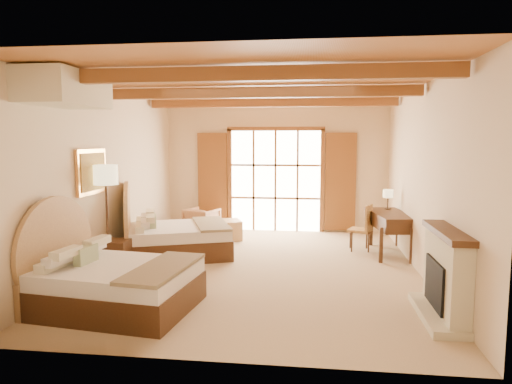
% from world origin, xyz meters
% --- Properties ---
extents(floor, '(7.00, 7.00, 0.00)m').
position_xyz_m(floor, '(0.00, 0.00, 0.00)').
color(floor, tan).
rests_on(floor, ground).
extents(wall_back, '(5.50, 0.00, 5.50)m').
position_xyz_m(wall_back, '(0.00, 3.50, 1.60)').
color(wall_back, beige).
rests_on(wall_back, ground).
extents(wall_left, '(0.00, 7.00, 7.00)m').
position_xyz_m(wall_left, '(-2.75, 0.00, 1.60)').
color(wall_left, beige).
rests_on(wall_left, ground).
extents(wall_right, '(0.00, 7.00, 7.00)m').
position_xyz_m(wall_right, '(2.75, 0.00, 1.60)').
color(wall_right, beige).
rests_on(wall_right, ground).
extents(ceiling, '(7.00, 7.00, 0.00)m').
position_xyz_m(ceiling, '(0.00, 0.00, 3.20)').
color(ceiling, '#B4723E').
rests_on(ceiling, ground).
extents(ceiling_beams, '(5.39, 4.60, 0.18)m').
position_xyz_m(ceiling_beams, '(0.00, 0.00, 3.08)').
color(ceiling_beams, brown).
rests_on(ceiling_beams, ceiling).
extents(french_doors, '(3.95, 0.08, 2.60)m').
position_xyz_m(french_doors, '(0.00, 3.44, 1.25)').
color(french_doors, white).
rests_on(french_doors, ground).
extents(fireplace, '(0.46, 1.40, 1.16)m').
position_xyz_m(fireplace, '(2.60, -2.00, 0.51)').
color(fireplace, '#C1B999').
rests_on(fireplace, ground).
extents(painting, '(0.06, 0.95, 0.75)m').
position_xyz_m(painting, '(-2.70, -0.75, 1.75)').
color(painting, '#F2AA57').
rests_on(painting, wall_left).
extents(canopy_valance, '(0.70, 1.40, 0.45)m').
position_xyz_m(canopy_valance, '(-2.40, -2.00, 2.95)').
color(canopy_valance, beige).
rests_on(canopy_valance, ceiling).
extents(bed_near, '(2.17, 1.74, 1.31)m').
position_xyz_m(bed_near, '(-1.82, -2.19, 0.40)').
color(bed_near, '#412A15').
rests_on(bed_near, floor).
extents(bed_far, '(2.49, 2.10, 1.31)m').
position_xyz_m(bed_far, '(-1.86, 0.68, 0.40)').
color(bed_far, '#412A15').
rests_on(bed_far, floor).
extents(nightstand, '(0.47, 0.47, 0.55)m').
position_xyz_m(nightstand, '(-2.46, -0.49, 0.27)').
color(nightstand, '#412A15').
rests_on(nightstand, floor).
extents(floor_lamp, '(0.39, 0.39, 1.86)m').
position_xyz_m(floor_lamp, '(-2.50, -0.68, 1.58)').
color(floor_lamp, '#38281C').
rests_on(floor_lamp, floor).
extents(armchair, '(0.89, 0.90, 0.64)m').
position_xyz_m(armchair, '(-1.72, 2.73, 0.32)').
color(armchair, '#AB7249').
rests_on(armchair, floor).
extents(ottoman, '(0.79, 0.79, 0.44)m').
position_xyz_m(ottoman, '(-1.02, 2.27, 0.22)').
color(ottoman, tan).
rests_on(ottoman, floor).
extents(desk, '(0.88, 1.62, 0.83)m').
position_xyz_m(desk, '(2.47, 1.35, 0.45)').
color(desk, '#412A15').
rests_on(desk, floor).
extents(desk_chair, '(0.56, 0.55, 0.96)m').
position_xyz_m(desk_chair, '(1.92, 1.58, 0.30)').
color(desk_chair, '#B48E44').
rests_on(desk_chair, floor).
extents(desk_lamp, '(0.21, 0.21, 0.41)m').
position_xyz_m(desk_lamp, '(2.49, 1.83, 1.14)').
color(desk_lamp, '#38281C').
rests_on(desk_lamp, desk).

